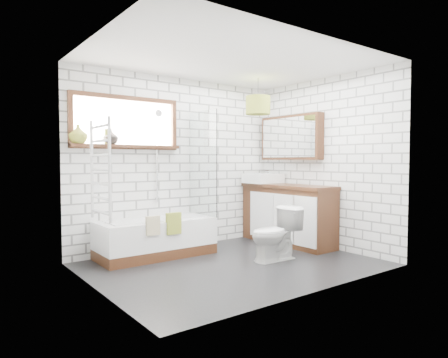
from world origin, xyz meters
TOP-DOWN VIEW (x-y plane):
  - floor at (0.00, 0.00)m, footprint 3.40×2.60m
  - ceiling at (0.00, 0.00)m, footprint 3.40×2.60m
  - wall_back at (0.00, 1.30)m, footprint 3.40×0.01m
  - wall_front at (0.00, -1.30)m, footprint 3.40×0.01m
  - wall_left at (-1.70, 0.00)m, footprint 0.01×2.60m
  - wall_right at (1.70, 0.00)m, footprint 0.01×2.60m
  - window at (-0.85, 1.26)m, footprint 1.52×0.16m
  - towel_radiator at (-1.66, 0.00)m, footprint 0.06×0.52m
  - mirror_cabinet at (1.62, 0.60)m, footprint 0.16×1.20m
  - shower_riser at (-0.40, 1.26)m, footprint 0.02×0.02m
  - bathtub at (-0.58, 0.96)m, footprint 1.54×0.68m
  - shower_screen at (0.17, 0.96)m, footprint 0.02×0.72m
  - towel_green at (-0.50, 0.62)m, footprint 0.20×0.06m
  - towel_beige at (-0.79, 0.62)m, footprint 0.18×0.05m
  - vanity at (1.44, 0.48)m, footprint 0.52×1.61m
  - basin at (1.38, 0.98)m, footprint 0.53×0.47m
  - tap at (1.54, 0.98)m, footprint 0.03×0.03m
  - toilet at (0.55, -0.16)m, footprint 0.41×0.69m
  - vase_olive at (-1.50, 1.23)m, footprint 0.23×0.23m
  - vase_dark at (-1.08, 1.23)m, footprint 0.25×0.25m
  - bottle at (-1.13, 1.23)m, footprint 0.07×0.07m
  - pendant at (0.91, 0.58)m, footprint 0.36×0.36m

SIDE VIEW (x-z plane):
  - floor at x=0.00m, z-range -0.01..0.00m
  - bathtub at x=-0.58m, z-range 0.00..0.50m
  - toilet at x=0.55m, z-range 0.00..0.69m
  - vanity at x=1.44m, z-range 0.00..0.92m
  - towel_green at x=-0.50m, z-range 0.34..0.62m
  - towel_beige at x=-0.79m, z-range 0.36..0.60m
  - basin at x=1.38m, z-range 0.92..1.08m
  - tap at x=1.54m, z-range 0.97..1.11m
  - towel_radiator at x=-1.66m, z-range 0.70..1.70m
  - shower_screen at x=0.17m, z-range 0.50..2.00m
  - wall_back at x=0.00m, z-range 0.00..2.50m
  - wall_front at x=0.00m, z-range 0.00..2.50m
  - wall_left at x=-1.70m, z-range 0.00..2.50m
  - wall_right at x=1.70m, z-range 0.00..2.50m
  - shower_riser at x=-0.40m, z-range 0.70..2.00m
  - bottle at x=-1.13m, z-range 1.48..1.68m
  - vase_dark at x=-1.08m, z-range 1.48..1.68m
  - vase_olive at x=-1.50m, z-range 1.48..1.72m
  - mirror_cabinet at x=1.62m, z-range 1.30..2.00m
  - window at x=-0.85m, z-range 1.46..2.14m
  - pendant at x=0.91m, z-range 1.97..2.23m
  - ceiling at x=0.00m, z-range 2.50..2.51m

